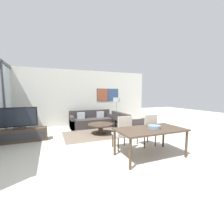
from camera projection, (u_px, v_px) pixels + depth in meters
ground_plane at (137, 174)px, 3.01m from camera, size 24.00×24.00×0.00m
wall_back at (83, 98)px, 7.75m from camera, size 7.20×0.09×2.80m
area_rug at (101, 134)px, 6.07m from camera, size 2.89×1.75×0.01m
tv_console at (20, 135)px, 5.03m from camera, size 1.68×0.40×0.45m
television at (19, 118)px, 4.96m from camera, size 1.11×0.20×0.72m
sofa_main at (92, 121)px, 7.34m from camera, size 2.05×0.87×0.80m
sofa_side at (126, 124)px, 6.67m from camera, size 0.87×1.64×0.80m
coffee_table at (101, 126)px, 6.03m from camera, size 1.02×1.02×0.42m
dining_table at (150, 131)px, 3.81m from camera, size 1.74×0.95×0.73m
dining_chair_left at (123, 131)px, 4.31m from camera, size 0.46×0.46×0.99m
dining_chair_centre at (148, 129)px, 4.59m from camera, size 0.46×0.46×0.99m
fruit_bowl at (154, 127)px, 3.85m from camera, size 0.33×0.33×0.08m
floor_lamp at (117, 102)px, 7.71m from camera, size 0.36×0.36×1.42m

